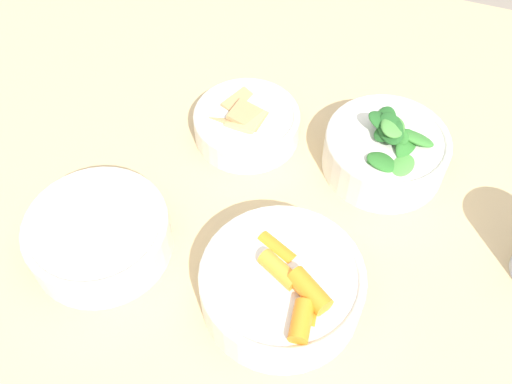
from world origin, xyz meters
TOP-DOWN VIEW (x-y plane):
  - ground_plane at (0.00, 0.00)m, footprint 10.00×10.00m
  - dining_table at (0.00, 0.00)m, footprint 1.04×1.06m
  - bowl_carrots at (-0.15, 0.14)m, footprint 0.19×0.19m
  - bowl_greens at (-0.22, -0.10)m, footprint 0.16×0.16m
  - bowl_beans_hotdog at (0.08, 0.15)m, footprint 0.17×0.17m
  - bowl_cookies at (-0.02, -0.09)m, footprint 0.15×0.15m

SIDE VIEW (x-z plane):
  - ground_plane at x=0.00m, z-range 0.00..0.00m
  - dining_table at x=0.00m, z-range 0.27..1.01m
  - bowl_cookies at x=-0.02m, z-range 0.75..0.80m
  - bowl_beans_hotdog at x=0.08m, z-range 0.75..0.80m
  - bowl_carrots at x=-0.15m, z-range 0.74..0.82m
  - bowl_greens at x=-0.22m, z-range 0.74..0.83m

